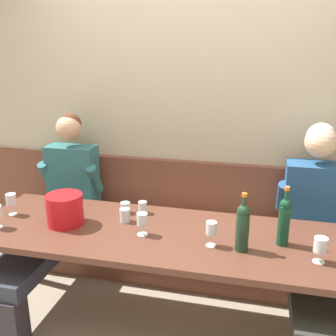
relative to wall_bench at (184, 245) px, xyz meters
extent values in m
cube|color=beige|center=(0.00, 0.26, 1.12)|extent=(6.80, 0.08, 2.80)
cube|color=brown|center=(0.00, 0.21, 0.19)|extent=(6.80, 0.03, 0.94)
cube|color=brown|center=(0.00, -0.02, -0.06)|extent=(2.74, 0.42, 0.44)
cube|color=brown|center=(0.00, -0.02, 0.18)|extent=(2.68, 0.39, 0.05)
cube|color=brown|center=(0.00, 0.17, 0.43)|extent=(2.74, 0.04, 0.45)
cube|color=#563023|center=(0.00, -0.68, 0.43)|extent=(2.44, 0.79, 0.04)
cylinder|color=#52291D|center=(-1.15, -0.36, 0.06)|extent=(0.07, 0.07, 0.69)
cube|color=#2D282F|center=(-0.94, -1.07, -0.09)|extent=(0.30, 0.14, 0.38)
cube|color=#303341|center=(-0.94, -0.59, 0.15)|extent=(0.34, 1.07, 0.11)
cube|color=#2C676C|center=(-0.94, -0.02, 0.49)|extent=(0.40, 0.19, 0.57)
sphere|color=tan|center=(-0.94, -0.03, 0.93)|extent=(0.20, 0.20, 0.20)
sphere|color=brown|center=(-0.94, 0.00, 0.96)|extent=(0.18, 0.18, 0.18)
cylinder|color=#2C676C|center=(-1.15, -0.05, 0.53)|extent=(0.08, 0.20, 0.27)
cylinder|color=#2C676C|center=(-0.72, -0.05, 0.53)|extent=(0.08, 0.20, 0.27)
cube|color=#33362E|center=(0.95, -0.59, 0.15)|extent=(0.35, 1.06, 0.11)
cube|color=#244E7D|center=(0.95, -0.02, 0.49)|extent=(0.42, 0.22, 0.56)
sphere|color=beige|center=(0.95, -0.03, 0.93)|extent=(0.22, 0.22, 0.22)
sphere|color=beige|center=(0.95, 0.00, 0.95)|extent=(0.20, 0.20, 0.20)
cylinder|color=#244E7D|center=(0.73, -0.06, 0.52)|extent=(0.08, 0.20, 0.27)
cylinder|color=red|center=(-0.65, -0.71, 0.55)|extent=(0.23, 0.23, 0.20)
cylinder|color=#113E25|center=(0.71, -0.66, 0.57)|extent=(0.07, 0.07, 0.24)
sphere|color=#113E25|center=(0.71, -0.66, 0.70)|extent=(0.07, 0.07, 0.07)
cylinder|color=#113E25|center=(0.71, -0.66, 0.75)|extent=(0.03, 0.03, 0.08)
cylinder|color=orange|center=(0.71, -0.66, 0.79)|extent=(0.03, 0.03, 0.02)
cylinder|color=#1C3623|center=(0.48, -0.78, 0.56)|extent=(0.08, 0.08, 0.22)
sphere|color=#1C3623|center=(0.48, -0.78, 0.69)|extent=(0.08, 0.08, 0.08)
cylinder|color=#1C3623|center=(0.48, -0.78, 0.73)|extent=(0.03, 0.03, 0.08)
cylinder|color=orange|center=(0.48, -0.78, 0.78)|extent=(0.03, 0.03, 0.02)
cylinder|color=silver|center=(-0.12, -0.74, 0.45)|extent=(0.07, 0.07, 0.00)
cylinder|color=silver|center=(-0.12, -0.74, 0.48)|extent=(0.01, 0.01, 0.07)
cylinder|color=silver|center=(-0.12, -0.74, 0.55)|extent=(0.07, 0.07, 0.07)
cylinder|color=silver|center=(0.90, -0.82, 0.45)|extent=(0.06, 0.06, 0.00)
cylinder|color=silver|center=(0.90, -0.82, 0.48)|extent=(0.01, 0.01, 0.06)
cylinder|color=silver|center=(0.90, -0.82, 0.55)|extent=(0.07, 0.07, 0.08)
cylinder|color=#F7D78E|center=(0.90, -0.82, 0.52)|extent=(0.06, 0.06, 0.02)
cylinder|color=silver|center=(0.31, -0.78, 0.45)|extent=(0.06, 0.06, 0.00)
cylinder|color=silver|center=(0.31, -0.78, 0.49)|extent=(0.01, 0.01, 0.07)
cylinder|color=silver|center=(0.31, -0.78, 0.56)|extent=(0.06, 0.06, 0.07)
cylinder|color=silver|center=(-1.07, -0.66, 0.45)|extent=(0.06, 0.06, 0.00)
cylinder|color=silver|center=(-1.07, -0.66, 0.49)|extent=(0.01, 0.01, 0.07)
cylinder|color=silver|center=(-1.07, -0.66, 0.56)|extent=(0.07, 0.07, 0.08)
cylinder|color=beige|center=(-1.07, -0.66, 0.53)|extent=(0.06, 0.06, 0.02)
cylinder|color=silver|center=(-0.21, -0.43, 0.49)|extent=(0.06, 0.06, 0.08)
cylinder|color=silver|center=(-0.33, -0.45, 0.49)|extent=(0.07, 0.07, 0.08)
cylinder|color=silver|center=(-0.28, -0.58, 0.49)|extent=(0.07, 0.07, 0.09)
camera|label=1|loc=(0.55, -2.81, 1.56)|focal=41.94mm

